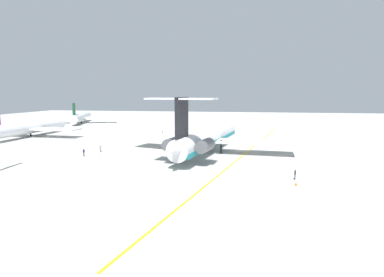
% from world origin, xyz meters
% --- Properties ---
extents(ground, '(316.17, 316.17, 0.00)m').
position_xyz_m(ground, '(0.00, 0.00, 0.00)').
color(ground, '#ADADA8').
extents(main_jetliner, '(44.35, 39.43, 12.97)m').
position_xyz_m(main_jetliner, '(-5.39, 8.16, 3.54)').
color(main_jetliner, silver).
rests_on(main_jetliner, ground).
extents(airliner_mid_right, '(33.84, 33.39, 10.14)m').
position_xyz_m(airliner_mid_right, '(13.07, 67.01, 2.99)').
color(airliner_mid_right, silver).
rests_on(airliner_mid_right, ground).
extents(airliner_far_right, '(31.86, 31.92, 9.70)m').
position_xyz_m(airliner_far_right, '(58.50, 75.34, 2.86)').
color(airliner_far_right, silver).
rests_on(airliner_far_right, ground).
extents(ground_crew_near_nose, '(0.37, 0.27, 1.66)m').
position_xyz_m(ground_crew_near_nose, '(-25.82, -8.37, 1.05)').
color(ground_crew_near_nose, black).
rests_on(ground_crew_near_nose, ground).
extents(ground_crew_near_tail, '(0.45, 0.29, 1.80)m').
position_xyz_m(ground_crew_near_tail, '(20.44, 25.75, 1.14)').
color(ground_crew_near_tail, black).
rests_on(ground_crew_near_tail, ground).
extents(ground_crew_portside, '(0.38, 0.27, 1.70)m').
position_xyz_m(ground_crew_portside, '(-14.36, 34.14, 1.08)').
color(ground_crew_portside, black).
rests_on(ground_crew_portside, ground).
extents(ground_crew_starboard, '(0.32, 0.36, 1.78)m').
position_xyz_m(ground_crew_starboard, '(-9.16, 32.79, 1.13)').
color(ground_crew_starboard, black).
rests_on(ground_crew_starboard, ground).
extents(safety_cone_nose, '(0.40, 0.40, 0.55)m').
position_xyz_m(safety_cone_nose, '(-29.16, -8.03, 0.28)').
color(safety_cone_nose, '#EA590F').
rests_on(safety_cone_nose, ground).
extents(safety_cone_wingtip, '(0.40, 0.40, 0.55)m').
position_xyz_m(safety_cone_wingtip, '(20.49, 23.84, 0.28)').
color(safety_cone_wingtip, '#EA590F').
rests_on(safety_cone_wingtip, ground).
extents(taxiway_centreline, '(102.53, 22.81, 0.01)m').
position_xyz_m(taxiway_centreline, '(-4.16, -0.77, 0.00)').
color(taxiway_centreline, gold).
rests_on(taxiway_centreline, ground).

